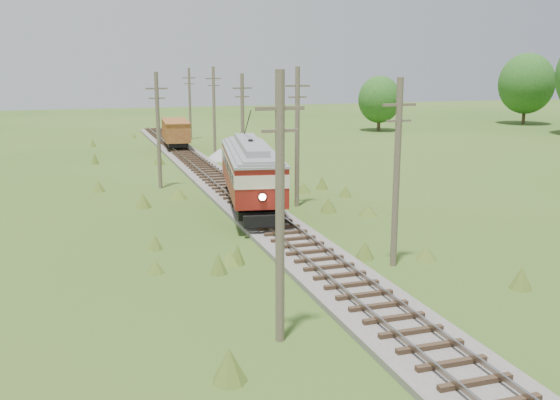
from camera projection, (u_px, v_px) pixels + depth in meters
name	position (u px, v px, depth m)	size (l,w,h in m)	color
railbed_main	(238.00, 197.00, 42.75)	(3.60, 96.00, 0.57)	#605B54
streetcar	(251.00, 169.00, 39.15)	(5.13, 12.99, 5.87)	black
gondola	(176.00, 132.00, 67.49)	(3.19, 8.09, 2.63)	black
gravel_pile	(222.00, 155.00, 60.63)	(3.05, 3.23, 1.11)	gray
utility_pole_r_2	(397.00, 172.00, 28.00)	(1.60, 0.30, 8.60)	brown
utility_pole_r_3	(297.00, 136.00, 40.00)	(1.60, 0.30, 9.00)	brown
utility_pole_r_4	(243.00, 123.00, 52.07)	(1.60, 0.30, 8.40)	brown
utility_pole_r_5	(214.00, 109.00, 64.20)	(1.60, 0.30, 8.90)	brown
utility_pole_r_6	(190.00, 103.00, 76.23)	(1.60, 0.30, 8.70)	brown
utility_pole_l_a	(280.00, 207.00, 20.11)	(1.60, 0.30, 9.00)	brown
utility_pole_l_b	(158.00, 129.00, 46.05)	(1.60, 0.30, 8.60)	brown
tree_right_5	(526.00, 84.00, 95.65)	(8.40, 8.40, 10.82)	#38281C
tree_mid_b	(379.00, 100.00, 86.28)	(5.88, 5.88, 7.57)	#38281C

